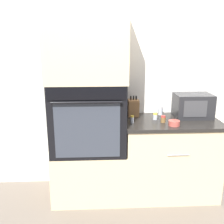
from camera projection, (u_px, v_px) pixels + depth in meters
ground_plane at (127, 208)px, 2.76m from camera, size 12.00×12.00×0.00m
wall_back at (123, 81)px, 3.03m from camera, size 8.00×0.05×2.50m
oven_cabinet_base at (90, 172)px, 2.95m from camera, size 0.79×0.60×0.56m
wall_oven at (88, 116)px, 2.78m from camera, size 0.77×0.64×0.74m
oven_cabinet_upper at (86, 41)px, 2.58m from camera, size 0.79×0.60×0.82m
counter_unit at (169, 157)px, 2.96m from camera, size 1.03×0.63×0.87m
microwave at (193, 106)px, 2.92m from camera, size 0.40×0.29×0.26m
knife_block at (133, 108)px, 2.97m from camera, size 0.12×0.12×0.23m
bowl at (174, 123)px, 2.65m from camera, size 0.11×0.11×0.05m
condiment_jar_near at (163, 119)px, 2.75m from camera, size 0.05×0.05×0.07m
condiment_jar_mid at (160, 111)px, 3.03m from camera, size 0.05×0.05×0.10m
condiment_jar_far at (155, 116)px, 2.85m from camera, size 0.05×0.05×0.07m
condiment_jar_back at (132, 119)px, 2.73m from camera, size 0.04×0.04×0.08m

